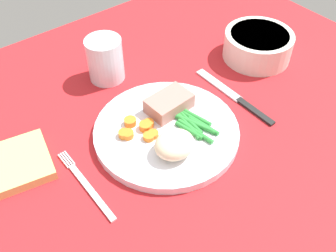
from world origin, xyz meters
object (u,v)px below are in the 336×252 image
object	(u,v)px
dinner_plate	(168,133)
water_glass	(106,62)
fork	(86,185)
knife	(235,97)
meat_portion	(169,103)
salad_bowl	(258,44)
napkin	(13,165)

from	to	relation	value
dinner_plate	water_glass	world-z (taller)	water_glass
fork	knife	bearing A→B (deg)	-3.38
meat_portion	salad_bowl	bearing A→B (deg)	5.53
dinner_plate	napkin	bearing A→B (deg)	157.37
meat_portion	knife	distance (cm)	14.36
knife	water_glass	world-z (taller)	water_glass
dinner_plate	napkin	size ratio (longest dim) A/B	2.16
meat_portion	salad_bowl	size ratio (longest dim) A/B	0.55
dinner_plate	water_glass	size ratio (longest dim) A/B	2.87
fork	salad_bowl	bearing A→B (deg)	5.01
fork	dinner_plate	bearing A→B (deg)	-2.47
water_glass	knife	bearing A→B (deg)	-52.76
salad_bowl	napkin	xyz separation A→B (cm)	(-55.02, 3.57, -2.46)
meat_portion	water_glass	distance (cm)	17.36
meat_portion	water_glass	world-z (taller)	water_glass
knife	salad_bowl	size ratio (longest dim) A/B	1.39
fork	salad_bowl	size ratio (longest dim) A/B	1.12
dinner_plate	salad_bowl	xyz separation A→B (cm)	(30.41, 6.69, 2.52)
meat_portion	knife	bearing A→B (deg)	-18.09
knife	water_glass	xyz separation A→B (cm)	(-16.31, 21.46, 3.72)
dinner_plate	knife	size ratio (longest dim) A/B	1.27
salad_bowl	fork	bearing A→B (deg)	-171.66
meat_portion	napkin	xyz separation A→B (cm)	(-28.11, 6.17, -2.18)
salad_bowl	napkin	world-z (taller)	salad_bowl
napkin	fork	bearing A→B (deg)	-53.96
fork	water_glass	size ratio (longest dim) A/B	1.84
knife	napkin	size ratio (longest dim) A/B	1.71
knife	salad_bowl	xyz separation A→B (cm)	(13.53, 6.98, 3.12)
knife	water_glass	distance (cm)	27.21
salad_bowl	napkin	distance (cm)	55.19
dinner_plate	knife	distance (cm)	16.90
napkin	salad_bowl	bearing A→B (deg)	-3.71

